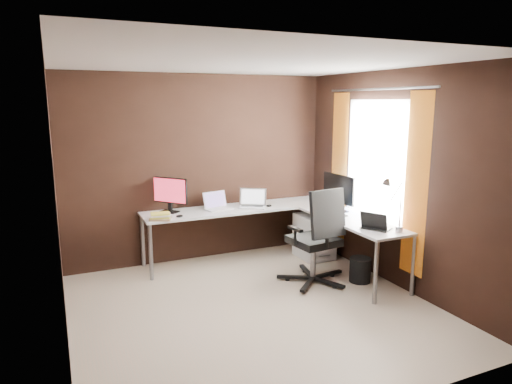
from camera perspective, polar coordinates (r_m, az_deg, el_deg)
room at (r=4.74m, az=3.15°, el=0.77°), size 3.60×3.60×2.50m
desk at (r=5.93m, az=3.09°, el=-3.01°), size 2.65×2.25×0.73m
drawer_pedestal at (r=6.40m, az=7.30°, el=-5.52°), size 0.42×0.50×0.60m
monitor_left at (r=5.97m, az=-10.74°, el=-0.09°), size 0.36×0.41×0.45m
monitor_right at (r=5.99m, az=10.29°, el=0.19°), size 0.16×0.60×0.49m
laptop_white at (r=6.09m, az=-4.89°, el=-1.67°), size 0.38×0.31×0.23m
laptop_silver at (r=6.20m, az=-0.46°, el=-1.39°), size 0.44×0.41×0.24m
laptop_black_big at (r=5.83m, az=8.98°, el=-2.30°), size 0.29×0.39×0.25m
laptop_black_small at (r=5.28m, az=14.67°, el=-4.05°), size 0.34×0.37×0.21m
book_stack at (r=5.66m, az=-11.87°, el=-3.00°), size 0.31×0.27×0.08m
mouse_left at (r=5.71m, az=-9.54°, el=-2.99°), size 0.10×0.09×0.03m
mouse_corner at (r=6.20m, az=1.64°, el=-1.73°), size 0.09×0.06×0.03m
desk_lamp at (r=5.19m, az=16.66°, el=-0.77°), size 0.19×0.22×0.58m
office_chair at (r=5.51m, az=7.47°, el=-7.86°), size 0.65×0.66×1.17m
wastebasket at (r=5.70m, az=12.88°, el=-9.45°), size 0.32×0.32×0.30m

